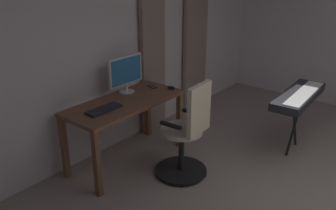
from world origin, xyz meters
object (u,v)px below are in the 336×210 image
at_px(office_chair, 187,135).
at_px(computer_keyboard, 104,109).
at_px(computer_monitor, 126,72).
at_px(piano_keyboard, 299,97).
at_px(computer_mouse, 171,88).
at_px(desk, 125,110).
at_px(cell_phone_by_monitor, 152,87).

relative_size(office_chair, computer_keyboard, 2.75).
height_order(computer_monitor, piano_keyboard, computer_monitor).
distance_m(computer_monitor, computer_mouse, 0.58).
xyz_separation_m(office_chair, computer_monitor, (-0.04, -0.90, 0.49)).
distance_m(desk, computer_monitor, 0.45).
relative_size(desk, computer_mouse, 13.77).
distance_m(computer_keyboard, cell_phone_by_monitor, 0.86).
xyz_separation_m(computer_monitor, piano_keyboard, (-1.22, 1.58, -0.29)).
bearing_deg(office_chair, computer_mouse, 48.21).
xyz_separation_m(office_chair, cell_phone_by_monitor, (-0.36, -0.79, 0.26)).
xyz_separation_m(computer_monitor, cell_phone_by_monitor, (-0.32, 0.11, -0.24)).
bearing_deg(computer_mouse, office_chair, 51.74).
bearing_deg(computer_keyboard, computer_mouse, 172.28).
relative_size(cell_phone_by_monitor, piano_keyboard, 0.13).
bearing_deg(office_chair, computer_monitor, 84.18).
height_order(computer_keyboard, computer_mouse, computer_mouse).
relative_size(computer_keyboard, piano_keyboard, 0.36).
distance_m(desk, computer_keyboard, 0.35).
distance_m(desk, cell_phone_by_monitor, 0.55).
relative_size(office_chair, piano_keyboard, 0.98).
bearing_deg(office_chair, computer_keyboard, 122.29).
height_order(desk, office_chair, office_chair).
height_order(desk, computer_mouse, computer_mouse).
bearing_deg(desk, computer_mouse, 165.60).
distance_m(computer_monitor, piano_keyboard, 2.02).
xyz_separation_m(office_chair, piano_keyboard, (-1.26, 0.68, 0.21)).
bearing_deg(piano_keyboard, computer_keyboard, -40.86).
bearing_deg(desk, computer_keyboard, 5.41).
distance_m(office_chair, cell_phone_by_monitor, 0.91).
distance_m(computer_monitor, computer_keyboard, 0.62).
relative_size(desk, piano_keyboard, 1.27).
relative_size(computer_mouse, cell_phone_by_monitor, 0.69).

